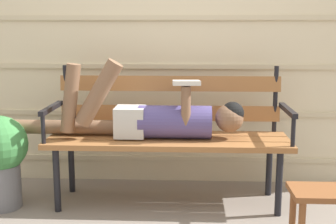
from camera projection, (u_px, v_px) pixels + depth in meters
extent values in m
plane|color=gray|center=(167.00, 213.00, 3.02)|extent=(12.00, 12.00, 0.00)
cube|color=beige|center=(171.00, 42.00, 3.50)|extent=(4.11, 0.06, 2.19)
cube|color=beige|center=(171.00, 159.00, 3.63)|extent=(4.11, 0.02, 0.04)
cube|color=beige|center=(171.00, 113.00, 3.57)|extent=(4.11, 0.02, 0.04)
cube|color=beige|center=(171.00, 66.00, 3.50)|extent=(4.11, 0.02, 0.04)
cube|color=beige|center=(171.00, 18.00, 3.43)|extent=(4.11, 0.02, 0.04)
cube|color=#9E6638|center=(167.00, 146.00, 2.97)|extent=(1.65, 0.15, 0.04)
cube|color=#9E6638|center=(168.00, 140.00, 3.13)|extent=(1.65, 0.15, 0.04)
cube|color=#9E6638|center=(169.00, 135.00, 3.28)|extent=(1.65, 0.15, 0.04)
cube|color=#9E6638|center=(170.00, 113.00, 3.33)|extent=(1.58, 0.05, 0.11)
cube|color=#9E6638|center=(170.00, 84.00, 3.29)|extent=(1.58, 0.05, 0.11)
cylinder|color=black|center=(66.00, 98.00, 3.35)|extent=(0.03, 0.03, 0.47)
cylinder|color=black|center=(275.00, 99.00, 3.28)|extent=(0.03, 0.03, 0.47)
cylinder|color=black|center=(57.00, 180.00, 3.02)|extent=(0.04, 0.04, 0.43)
cylinder|color=black|center=(279.00, 184.00, 2.95)|extent=(0.04, 0.04, 0.43)
cylinder|color=black|center=(71.00, 164.00, 3.39)|extent=(0.04, 0.04, 0.43)
cylinder|color=black|center=(269.00, 167.00, 3.32)|extent=(0.04, 0.04, 0.43)
cube|color=black|center=(51.00, 108.00, 3.13)|extent=(0.04, 0.45, 0.03)
cylinder|color=black|center=(43.00, 128.00, 2.96)|extent=(0.03, 0.03, 0.20)
cube|color=black|center=(288.00, 110.00, 3.05)|extent=(0.04, 0.45, 0.03)
cylinder|color=black|center=(293.00, 131.00, 2.89)|extent=(0.03, 0.03, 0.20)
cylinder|color=#514784|center=(175.00, 122.00, 3.10)|extent=(0.49, 0.22, 0.22)
cube|color=silver|center=(130.00, 122.00, 3.12)|extent=(0.20, 0.21, 0.20)
sphere|color=brown|center=(229.00, 118.00, 3.08)|extent=(0.19, 0.19, 0.19)
sphere|color=black|center=(232.00, 113.00, 3.07)|extent=(0.16, 0.16, 0.16)
cylinder|color=brown|center=(99.00, 93.00, 3.03)|extent=(0.33, 0.11, 0.46)
cylinder|color=brown|center=(70.00, 98.00, 3.05)|extent=(0.16, 0.09, 0.47)
cylinder|color=brown|center=(57.00, 127.00, 3.21)|extent=(0.88, 0.10, 0.10)
cylinder|color=brown|center=(186.00, 106.00, 3.00)|extent=(0.06, 0.06, 0.25)
cylinder|color=brown|center=(186.00, 102.00, 3.15)|extent=(0.06, 0.06, 0.25)
cube|color=silver|center=(186.00, 83.00, 3.05)|extent=(0.19, 0.26, 0.05)
cube|color=brown|center=(330.00, 193.00, 2.39)|extent=(0.41, 0.25, 0.03)
cylinder|color=brown|center=(292.00, 218.00, 2.53)|extent=(0.04, 0.04, 0.34)
cylinder|color=slate|center=(2.00, 186.00, 3.10)|extent=(0.26, 0.26, 0.30)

